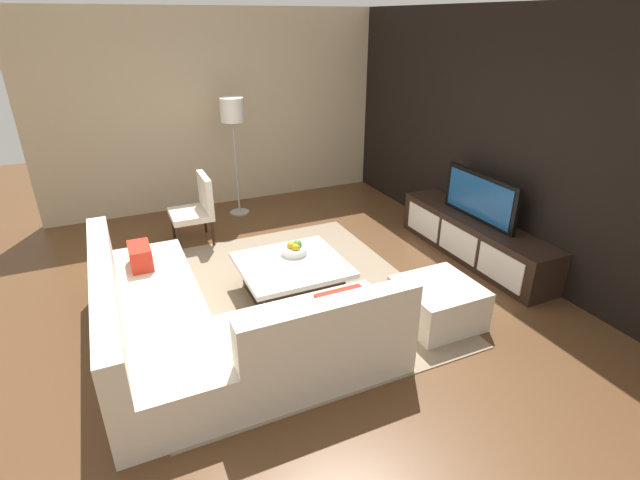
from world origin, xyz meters
The scene contains 12 objects.
ground_plane centered at (0.00, 0.00, 0.00)m, with size 14.00×14.00×0.00m, color brown.
feature_wall_back centered at (0.00, 2.70, 1.40)m, with size 6.40×0.12×2.80m, color black.
side_wall_left centered at (-3.20, 0.20, 1.40)m, with size 0.12×5.20×2.80m, color #C6B28E.
area_rug centered at (-0.10, 0.00, 0.01)m, with size 3.15×2.78×0.01m, color gray.
media_console centered at (0.00, 2.40, 0.25)m, with size 2.23×0.49×0.50m.
television centered at (0.00, 2.40, 0.77)m, with size 1.13×0.06×0.55m.
sectional_couch centered at (0.52, -0.91, 0.29)m, with size 2.49×2.29×0.82m.
coffee_table centered at (-0.10, 0.10, 0.20)m, with size 0.99×1.05×0.38m.
accent_chair_near centered at (-1.86, -0.49, 0.49)m, with size 0.54×0.50×0.87m.
floor_lamp centered at (-2.58, 0.23, 1.41)m, with size 0.32×0.32×1.67m.
ottoman centered at (0.92, 1.17, 0.20)m, with size 0.70×0.70×0.40m, color beige.
fruit_bowl centered at (-0.28, 0.20, 0.43)m, with size 0.28×0.28×0.14m.
Camera 1 is at (3.94, -1.42, 2.65)m, focal length 26.78 mm.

